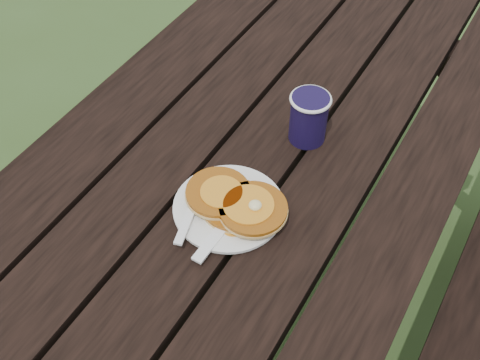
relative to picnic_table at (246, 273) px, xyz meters
The scene contains 7 objects.
ground 0.37m from the picnic_table, ahead, with size 60.00×60.00×0.00m, color #344B20.
picnic_table is the anchor object (origin of this frame).
plate 0.40m from the picnic_table, 77.64° to the right, with size 0.20×0.20×0.01m, color white.
pancake_stack 0.42m from the picnic_table, 70.56° to the right, with size 0.19×0.12×0.04m.
knife 0.43m from the picnic_table, 74.97° to the right, with size 0.02×0.18×0.01m, color white.
fork 0.44m from the picnic_table, 95.91° to the right, with size 0.03×0.16×0.01m, color white, non-canonical shape.
coffee_cup 0.46m from the picnic_table, 63.36° to the left, with size 0.08×0.08×0.11m.
Camera 1 is at (0.39, -0.69, 1.60)m, focal length 45.00 mm.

